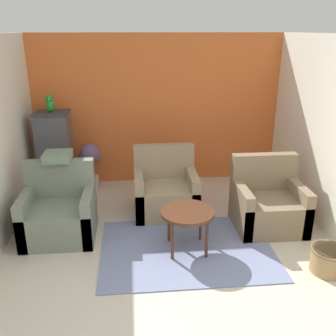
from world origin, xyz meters
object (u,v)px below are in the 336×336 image
object	(u,v)px
armchair_left	(59,214)
armchair_right	(268,206)
armchair_middle	(166,192)
potted_plant	(90,160)
wicker_basket	(329,259)
parrot	(50,104)
coffee_table	(187,215)
birdcage	(56,155)

from	to	relation	value
armchair_left	armchair_right	xyz separation A→B (m)	(2.68, -0.02, 0.00)
armchair_middle	potted_plant	xyz separation A→B (m)	(-1.13, 0.91, 0.20)
armchair_middle	potted_plant	size ratio (longest dim) A/B	1.20
wicker_basket	parrot	bearing A→B (deg)	144.07
coffee_table	parrot	distance (m)	2.72
armchair_left	parrot	distance (m)	1.76
armchair_left	armchair_middle	bearing A→B (deg)	21.20
coffee_table	armchair_right	distance (m)	1.24
armchair_right	parrot	world-z (taller)	parrot
wicker_basket	potted_plant	bearing A→B (deg)	137.92
wicker_basket	armchair_left	bearing A→B (deg)	160.91
armchair_right	wicker_basket	xyz separation A→B (m)	(0.33, -1.03, -0.15)
coffee_table	potted_plant	distance (m)	2.32
coffee_table	parrot	size ratio (longest dim) A/B	2.35
armchair_middle	parrot	xyz separation A→B (m)	(-1.63, 0.78, 1.14)
armchair_right	armchair_middle	bearing A→B (deg)	156.91
coffee_table	parrot	bearing A→B (deg)	134.92
coffee_table	birdcage	bearing A→B (deg)	134.96
armchair_left	potted_plant	size ratio (longest dim) A/B	1.20
armchair_right	armchair_middle	world-z (taller)	same
armchair_left	birdcage	size ratio (longest dim) A/B	0.70
potted_plant	birdcage	bearing A→B (deg)	-165.39
coffee_table	wicker_basket	bearing A→B (deg)	-21.07
coffee_table	birdcage	xyz separation A→B (m)	(-1.79, 1.79, 0.19)
potted_plant	armchair_middle	bearing A→B (deg)	-38.93
potted_plant	wicker_basket	xyz separation A→B (m)	(2.76, -2.49, -0.36)
potted_plant	wicker_basket	distance (m)	3.73
armchair_right	potted_plant	bearing A→B (deg)	148.89
coffee_table	armchair_middle	xyz separation A→B (m)	(-0.16, 1.01, -0.16)
armchair_left	potted_plant	bearing A→B (deg)	80.01
coffee_table	potted_plant	world-z (taller)	potted_plant
birdcage	armchair_left	bearing A→B (deg)	-79.42
parrot	wicker_basket	world-z (taller)	parrot
coffee_table	armchair_middle	distance (m)	1.04
parrot	birdcage	bearing A→B (deg)	-90.00
armchair_middle	parrot	bearing A→B (deg)	154.33
coffee_table	armchair_right	size ratio (longest dim) A/B	0.68
armchair_left	armchair_middle	size ratio (longest dim) A/B	1.00
armchair_right	potted_plant	world-z (taller)	armchair_right
armchair_left	wicker_basket	world-z (taller)	armchair_left
armchair_left	birdcage	bearing A→B (deg)	100.58
armchair_left	birdcage	distance (m)	1.38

